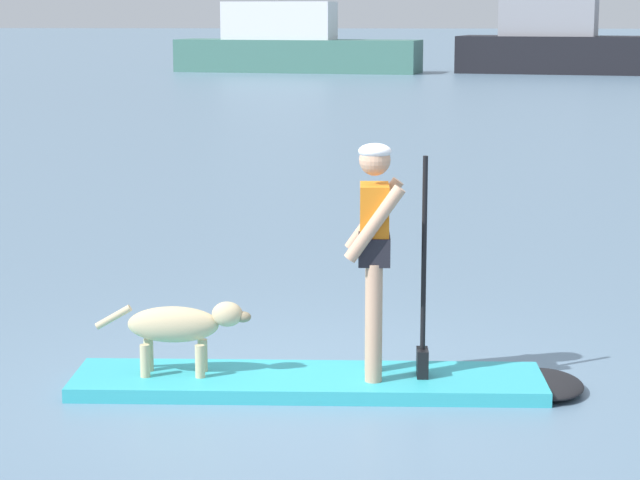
# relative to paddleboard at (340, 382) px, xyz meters

# --- Properties ---
(ground_plane) EXTENTS (400.00, 400.00, 0.00)m
(ground_plane) POSITION_rel_paddleboard_xyz_m (-0.23, -0.01, -0.05)
(ground_plane) COLOR slate
(paddleboard) EXTENTS (3.68, 0.97, 0.10)m
(paddleboard) POSITION_rel_paddleboard_xyz_m (0.00, 0.00, 0.00)
(paddleboard) COLOR #33B2BF
(paddleboard) RESTS_ON ground_plane
(person_paddler) EXTENTS (0.62, 0.49, 1.67)m
(person_paddler) POSITION_rel_paddleboard_xyz_m (0.25, 0.01, 1.02)
(person_paddler) COLOR tan
(person_paddler) RESTS_ON paddleboard
(dog) EXTENTS (1.12, 0.26, 0.54)m
(dog) POSITION_rel_paddleboard_xyz_m (-1.14, -0.06, 0.41)
(dog) COLOR #CCB78C
(dog) RESTS_ON paddleboard
(moored_boat_outer) EXTENTS (11.24, 4.24, 3.78)m
(moored_boat_outer) POSITION_rel_paddleboard_xyz_m (-5.45, 47.13, 1.13)
(moored_boat_outer) COLOR #3F7266
(moored_boat_outer) RESTS_ON ground_plane
(moored_boat_center) EXTENTS (9.63, 5.23, 9.21)m
(moored_boat_center) POSITION_rel_paddleboard_xyz_m (6.40, 47.24, 1.29)
(moored_boat_center) COLOR black
(moored_boat_center) RESTS_ON ground_plane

